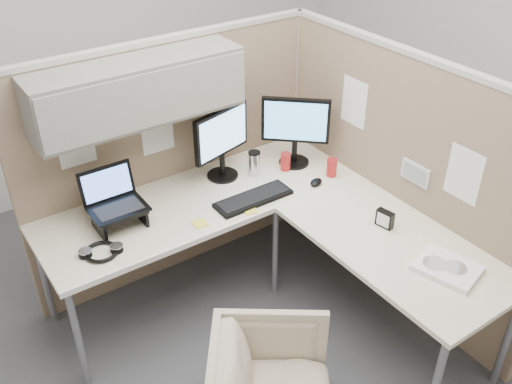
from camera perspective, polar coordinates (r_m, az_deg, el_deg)
ground at (r=3.65m, az=0.97°, el=-13.57°), size 4.50×4.50×0.00m
partition_back at (r=3.49m, az=-9.79°, el=6.06°), size 2.00×0.36×1.63m
partition_right at (r=3.59m, az=13.51°, el=1.27°), size 0.07×2.03×1.63m
desk at (r=3.33m, az=1.57°, el=-3.18°), size 2.00×1.98×0.73m
monitor_left at (r=3.56m, az=-3.47°, el=5.37°), size 0.43×0.20×0.47m
monitor_right at (r=3.71m, az=3.96°, el=6.59°), size 0.35×0.32×0.47m
laptop_station at (r=3.27m, az=-13.83°, el=-1.34°), size 0.31×0.27×0.32m
keyboard at (r=3.44m, az=-0.27°, el=-0.67°), size 0.49×0.16×0.02m
mouse at (r=3.61m, az=6.04°, el=0.99°), size 0.11×0.09×0.04m
travel_mug at (r=3.66m, az=-0.17°, el=2.89°), size 0.08×0.08×0.17m
soda_can_green at (r=3.69m, az=7.58°, el=2.45°), size 0.07×0.07×0.12m
soda_can_silver at (r=3.73m, az=2.98°, el=3.06°), size 0.07×0.07×0.12m
sticky_note_a at (r=3.26m, az=-5.61°, el=-3.16°), size 0.08×0.08×0.01m
sticky_note_b at (r=3.35m, az=-0.59°, el=-1.85°), size 0.09×0.09×0.01m
headphones at (r=3.14m, az=-15.22°, el=-5.76°), size 0.23×0.23×0.03m
paper_stack at (r=3.08m, az=18.56°, el=-7.21°), size 0.31×0.36×0.03m
desk_clock at (r=3.28m, az=12.75°, el=-2.64°), size 0.06×0.11×0.10m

